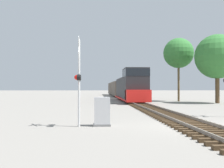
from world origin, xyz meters
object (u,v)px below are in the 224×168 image
freight_train (121,89)px  tree_far_right (217,57)px  crossing_signal_near (78,78)px  tree_mid_background (179,53)px  relay_cabinet (102,112)px

freight_train → tree_far_right: bearing=-62.6°
crossing_signal_near → tree_mid_background: bearing=151.0°
freight_train → crossing_signal_near: (-6.08, -41.34, 0.66)m
tree_far_right → tree_mid_background: 6.40m
freight_train → tree_far_right: (11.01, -21.23, 4.31)m
crossing_signal_near → relay_cabinet: bearing=98.2°
freight_train → tree_far_right: 24.30m
relay_cabinet → tree_mid_background: bearing=64.0°
tree_far_right → freight_train: bearing=117.4°
relay_cabinet → tree_far_right: tree_far_right is taller
freight_train → crossing_signal_near: size_ratio=10.88×
tree_far_right → crossing_signal_near: bearing=-130.4°
freight_train → tree_mid_background: (7.39, -16.08, 5.43)m
crossing_signal_near → relay_cabinet: 2.21m
freight_train → tree_mid_background: bearing=-65.3°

